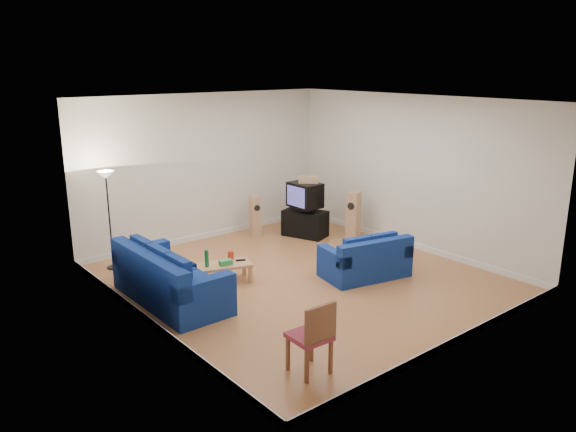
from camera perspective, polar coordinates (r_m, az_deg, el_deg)
room at (r=9.85m, az=1.47°, el=2.02°), size 6.01×6.51×3.21m
sofa_three_seat at (r=9.44m, az=-12.13°, el=-6.62°), size 1.03×2.35×0.90m
sofa_loveseat at (r=10.38m, az=7.96°, el=-4.63°), size 1.69×1.16×0.77m
coffee_table at (r=10.10m, az=-6.56°, el=-5.11°), size 1.08×0.76×0.35m
bottle at (r=9.92m, az=-8.25°, el=-4.28°), size 0.07×0.07×0.31m
tissue_box at (r=9.99m, az=-6.34°, el=-4.73°), size 0.24×0.16×0.09m
red_canister at (r=10.25m, az=-5.84°, el=-3.99°), size 0.15×0.15×0.16m
remote at (r=10.19m, az=-4.82°, el=-4.48°), size 0.18×0.12×0.02m
tv_stand at (r=12.71m, az=1.75°, el=-0.75°), size 0.84×1.09×0.59m
av_receiver at (r=12.60m, az=1.68°, el=0.72°), size 0.52×0.53×0.10m
television at (r=12.53m, az=1.71°, el=2.16°), size 0.55×0.72×0.55m
centre_speaker at (r=12.45m, az=2.11°, el=3.72°), size 0.43×0.43×0.15m
speaker_left at (r=12.71m, az=-3.34°, el=0.02°), size 0.29×0.33×0.92m
speaker_right at (r=12.51m, az=6.65°, el=0.05°), size 0.39×0.35×1.07m
floor_lamp at (r=10.90m, az=-17.93°, el=2.67°), size 0.32×0.32×1.89m
dining_chair at (r=7.12m, az=2.58°, el=-11.92°), size 0.49×0.49×0.98m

